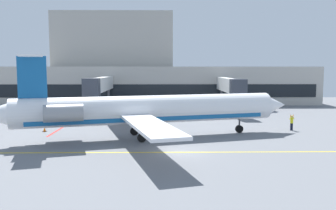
# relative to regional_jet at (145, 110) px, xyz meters

# --- Properties ---
(ground) EXTENTS (120.00, 120.00, 0.11)m
(ground) POSITION_rel_regional_jet_xyz_m (3.46, -6.62, -3.16)
(ground) COLOR slate
(terminal_building) EXTENTS (74.01, 15.24, 19.80)m
(terminal_building) POSITION_rel_regional_jet_xyz_m (-4.22, 41.18, 3.53)
(terminal_building) COLOR #B7B2A8
(terminal_building) RESTS_ON ground
(jet_bridge_west) EXTENTS (2.40, 18.33, 5.94)m
(jet_bridge_west) POSITION_rel_regional_jet_xyz_m (13.56, 23.49, 1.45)
(jet_bridge_west) COLOR silver
(jet_bridge_west) RESTS_ON ground
(jet_bridge_east) EXTENTS (2.40, 19.68, 6.11)m
(jet_bridge_east) POSITION_rel_regional_jet_xyz_m (-8.69, 22.80, 1.62)
(jet_bridge_east) COLOR silver
(jet_bridge_east) RESTS_ON ground
(regional_jet) EXTENTS (34.06, 28.53, 8.93)m
(regional_jet) POSITION_rel_regional_jet_xyz_m (0.00, 0.00, 0.00)
(regional_jet) COLOR white
(regional_jet) RESTS_ON ground
(baggage_tug) EXTENTS (3.42, 4.23, 2.17)m
(baggage_tug) POSITION_rel_regional_jet_xyz_m (20.33, 23.48, -2.13)
(baggage_tug) COLOR #1E4CB2
(baggage_tug) RESTS_ON ground
(pushback_tractor) EXTENTS (3.54, 3.96, 1.93)m
(pushback_tractor) POSITION_rel_regional_jet_xyz_m (-9.80, 11.06, -2.22)
(pushback_tractor) COLOR silver
(pushback_tractor) RESTS_ON ground
(belt_loader) EXTENTS (3.59, 2.49, 2.26)m
(belt_loader) POSITION_rel_regional_jet_xyz_m (-7.78, 18.00, -2.11)
(belt_loader) COLOR #19389E
(belt_loader) RESTS_ON ground
(marshaller) EXTENTS (0.79, 0.44, 1.97)m
(marshaller) POSITION_rel_regional_jet_xyz_m (17.79, 4.60, -2.11)
(marshaller) COLOR #191E33
(marshaller) RESTS_ON ground
(safety_cone_alpha) EXTENTS (0.47, 0.47, 0.55)m
(safety_cone_alpha) POSITION_rel_regional_jet_xyz_m (-12.34, 4.19, -2.86)
(safety_cone_alpha) COLOR orange
(safety_cone_alpha) RESTS_ON ground
(safety_cone_bravo) EXTENTS (0.47, 0.47, 0.55)m
(safety_cone_bravo) POSITION_rel_regional_jet_xyz_m (-7.39, 8.62, -2.86)
(safety_cone_bravo) COLOR orange
(safety_cone_bravo) RESTS_ON ground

